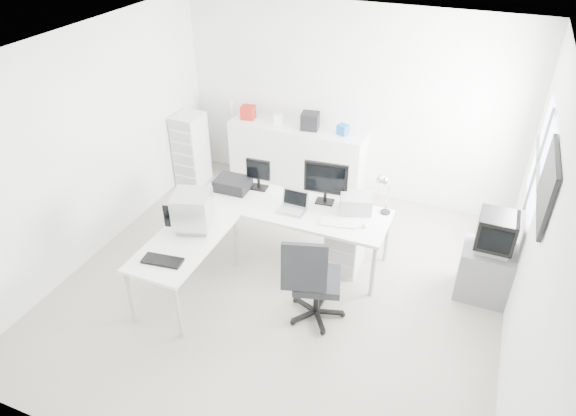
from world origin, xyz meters
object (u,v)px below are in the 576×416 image
at_px(laptop, 292,204).
at_px(filing_cabinet, 191,150).
at_px(lcd_monitor_small, 259,175).
at_px(office_chair, 317,277).
at_px(side_desk, 187,267).
at_px(lcd_monitor_large, 326,183).
at_px(main_desk, 291,231).
at_px(drawer_pedestal, 345,247).
at_px(crt_tv, 496,234).
at_px(tv_cabinet, 485,272).
at_px(inkjet_printer, 233,184).
at_px(crt_monitor, 193,210).
at_px(sideboard, 297,158).
at_px(laser_printer, 356,203).

distance_m(laptop, filing_cabinet, 2.57).
bearing_deg(lcd_monitor_small, office_chair, -47.35).
bearing_deg(side_desk, lcd_monitor_large, 48.37).
relative_size(main_desk, laptop, 7.55).
bearing_deg(drawer_pedestal, crt_tv, 3.95).
bearing_deg(tv_cabinet, crt_tv, 0.00).
xyz_separation_m(inkjet_printer, crt_monitor, (0.00, -0.95, 0.18)).
relative_size(side_desk, filing_cabinet, 1.23).
distance_m(side_desk, lcd_monitor_small, 1.50).
bearing_deg(side_desk, laptop, 48.01).
xyz_separation_m(drawer_pedestal, inkjet_printer, (-1.55, 0.05, 0.53)).
xyz_separation_m(lcd_monitor_large, laptop, (-0.30, -0.35, -0.18)).
xyz_separation_m(laptop, sideboard, (-0.62, 1.74, -0.34)).
distance_m(laser_printer, office_chair, 1.16).
distance_m(side_desk, crt_monitor, 0.68).
height_order(lcd_monitor_small, laptop, lcd_monitor_small).
bearing_deg(lcd_monitor_small, inkjet_printer, -157.33).
bearing_deg(office_chair, crt_monitor, 161.64).
relative_size(main_desk, crt_tv, 4.80).
xyz_separation_m(crt_tv, sideboard, (-2.91, 1.48, -0.35)).
bearing_deg(filing_cabinet, laptop, -30.21).
xyz_separation_m(laser_printer, crt_tv, (1.59, -0.06, 0.02)).
distance_m(main_desk, lcd_monitor_small, 0.83).
bearing_deg(lcd_monitor_small, drawer_pedestal, -12.98).
distance_m(inkjet_printer, sideboard, 1.60).
bearing_deg(sideboard, office_chair, -64.17).
height_order(laser_printer, crt_monitor, crt_monitor).
xyz_separation_m(main_desk, drawer_pedestal, (0.70, 0.05, -0.08)).
distance_m(side_desk, drawer_pedestal, 1.93).
distance_m(laptop, tv_cabinet, 2.37).
distance_m(office_chair, tv_cabinet, 2.00).
bearing_deg(inkjet_printer, crt_monitor, -91.47).
distance_m(crt_monitor, crt_tv, 3.35).
bearing_deg(inkjet_printer, tv_cabinet, -0.33).
xyz_separation_m(tv_cabinet, sideboard, (-2.91, 1.48, 0.19)).
bearing_deg(crt_monitor, sideboard, 66.61).
distance_m(crt_monitor, filing_cabinet, 2.46).
xyz_separation_m(lcd_monitor_large, crt_monitor, (-1.20, -1.10, -0.02)).
bearing_deg(sideboard, crt_tv, -26.91).
xyz_separation_m(main_desk, inkjet_printer, (-0.85, 0.10, 0.45)).
bearing_deg(laptop, lcd_monitor_small, 150.04).
distance_m(main_desk, crt_tv, 2.40).
distance_m(crt_monitor, office_chair, 1.58).
xyz_separation_m(drawer_pedestal, filing_cabinet, (-2.86, 1.14, 0.27)).
bearing_deg(sideboard, laptop, -70.53).
bearing_deg(office_chair, filing_cabinet, 127.08).
distance_m(main_desk, office_chair, 1.13).
height_order(main_desk, lcd_monitor_small, lcd_monitor_small).
xyz_separation_m(inkjet_printer, lcd_monitor_large, (1.20, 0.15, 0.20)).
bearing_deg(office_chair, sideboard, 99.38).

